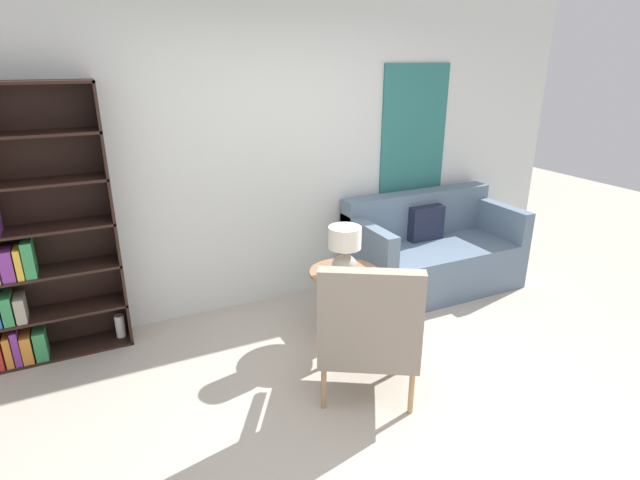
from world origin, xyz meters
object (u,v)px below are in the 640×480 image
at_px(armchair, 369,329).
at_px(table_lamp, 345,247).
at_px(side_table, 344,278).
at_px(bookshelf, 20,240).
at_px(couch, 430,253).

relative_size(armchair, table_lamp, 2.58).
height_order(side_table, table_lamp, table_lamp).
height_order(bookshelf, couch, bookshelf).
distance_m(side_table, table_lamp, 0.28).
relative_size(bookshelf, table_lamp, 5.29).
bearing_deg(bookshelf, couch, -4.25).
distance_m(bookshelf, couch, 3.49).
xyz_separation_m(armchair, side_table, (0.24, 0.78, -0.01)).
xyz_separation_m(bookshelf, side_table, (2.19, -0.74, -0.43)).
height_order(armchair, couch, armchair).
bearing_deg(bookshelf, armchair, -37.88).
relative_size(side_table, table_lamp, 1.52).
bearing_deg(side_table, couch, 21.62).
bearing_deg(armchair, side_table, 72.83).
bearing_deg(side_table, armchair, -107.17).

